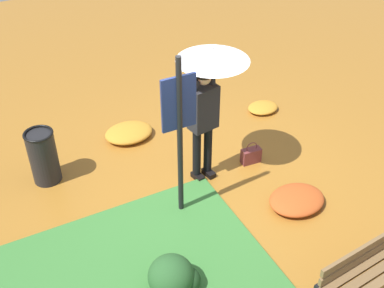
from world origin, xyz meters
The scene contains 10 objects.
ground_plane centered at (0.00, 0.00, 0.00)m, with size 18.00×18.00×0.00m, color #9E6623.
person_with_umbrella centered at (0.08, 0.16, 1.55)m, with size 0.96×0.96×2.04m.
info_sign_post centered at (-0.60, -0.37, 1.44)m, with size 0.44×0.07×2.30m.
handbag centered at (0.81, 0.08, 0.13)m, with size 0.31×0.16×0.37m.
park_bench centered at (0.63, -2.55, 0.40)m, with size 1.40×0.49×0.75m.
trash_bin centered at (-2.05, 1.11, 0.42)m, with size 0.42×0.42×0.83m.
shrub_cluster centered at (-1.24, -1.49, 0.22)m, with size 0.58×0.53×0.47m.
leaf_pile_near_person centered at (1.81, 1.22, 0.06)m, with size 0.56×0.45×0.12m.
leaf_pile_by_bench centered at (-0.61, 1.56, 0.09)m, with size 0.79×0.63×0.17m.
leaf_pile_far_path centered at (0.86, -1.00, 0.09)m, with size 0.80×0.64×0.18m.
Camera 1 is at (-2.65, -4.65, 4.63)m, focal length 45.15 mm.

